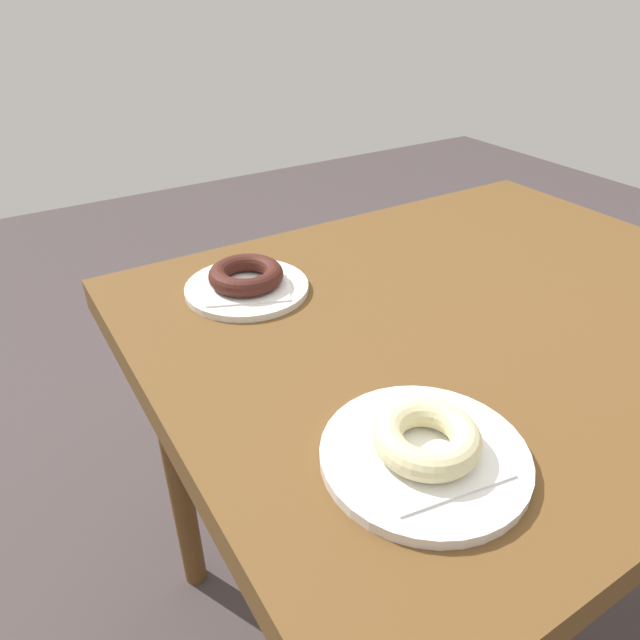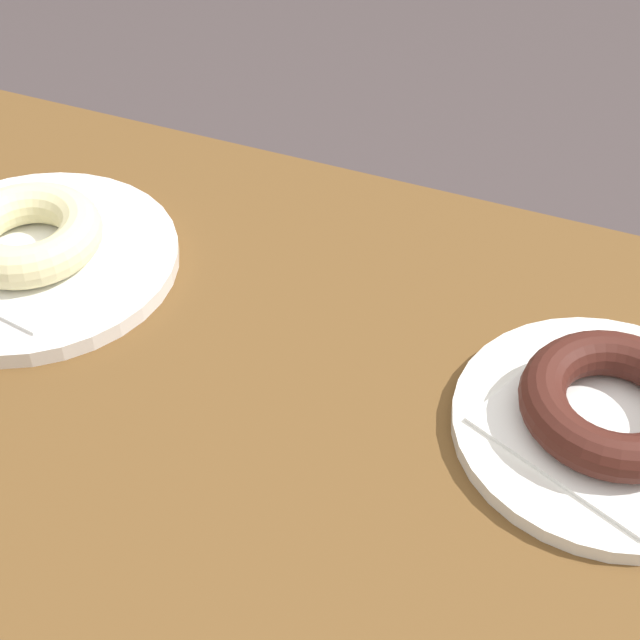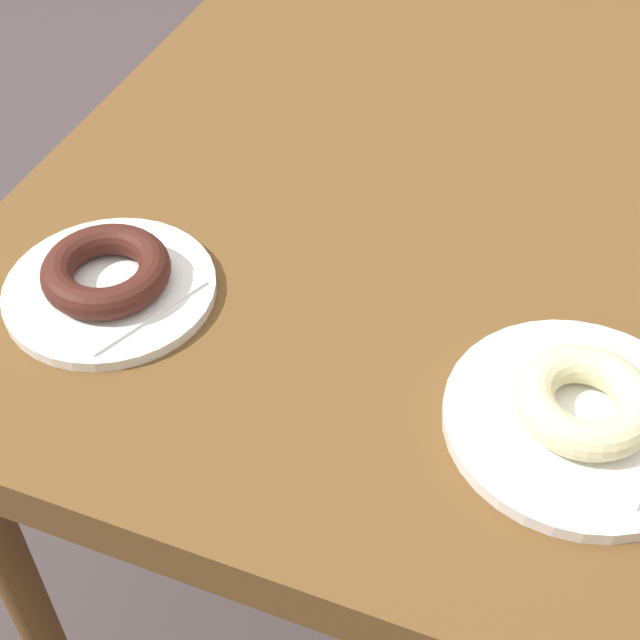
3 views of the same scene
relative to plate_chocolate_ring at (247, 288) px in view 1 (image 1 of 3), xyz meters
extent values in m
plane|color=#413838|center=(-0.28, 0.22, -0.77)|extent=(6.00, 6.00, 0.00)
cube|color=brown|center=(-0.28, 0.22, -0.03)|extent=(0.98, 0.79, 0.05)
cylinder|color=brown|center=(-0.69, -0.11, -0.41)|extent=(0.05, 0.05, 0.71)
cylinder|color=brown|center=(0.13, -0.11, -0.41)|extent=(0.05, 0.05, 0.71)
cylinder|color=silver|center=(0.00, 0.00, 0.00)|extent=(0.19, 0.19, 0.01)
cube|color=white|center=(0.00, 0.00, 0.01)|extent=(0.16, 0.16, 0.00)
torus|color=#3C1812|center=(0.00, 0.00, 0.02)|extent=(0.12, 0.12, 0.03)
cylinder|color=silver|center=(0.00, 0.43, 0.00)|extent=(0.22, 0.22, 0.01)
cube|color=white|center=(0.00, 0.43, 0.01)|extent=(0.15, 0.15, 0.00)
torus|color=beige|center=(0.00, 0.43, 0.03)|extent=(0.11, 0.11, 0.03)
camera|label=1|loc=(0.32, 0.73, 0.43)|focal=32.05mm
camera|label=2|loc=(-0.44, 0.01, 0.46)|focal=54.67mm
camera|label=3|loc=(0.50, 0.40, 0.58)|focal=51.98mm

